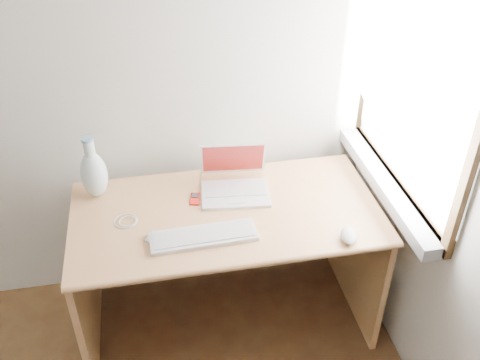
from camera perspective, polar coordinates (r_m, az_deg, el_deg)
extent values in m
cube|color=white|center=(2.26, 18.49, 10.86)|extent=(0.01, 0.90, 1.00)
cube|color=gray|center=(2.49, 15.12, -0.30)|extent=(0.10, 0.96, 0.06)
cube|color=white|center=(2.22, 16.87, 11.52)|extent=(0.02, 0.84, 0.92)
cube|color=tan|center=(2.37, -1.50, -3.53)|extent=(1.36, 0.68, 0.03)
cube|color=tan|center=(2.62, -16.12, -11.22)|extent=(0.03, 0.64, 0.69)
cube|color=tan|center=(2.76, 12.46, -7.65)|extent=(0.03, 0.64, 0.69)
cube|color=tan|center=(2.77, -2.54, -3.25)|extent=(1.30, 0.03, 0.45)
cube|color=white|center=(2.45, -0.49, -1.49)|extent=(0.33, 0.24, 0.01)
cube|color=white|center=(2.44, -0.50, -1.32)|extent=(0.29, 0.15, 0.00)
cube|color=white|center=(2.47, -0.95, 1.88)|extent=(0.31, 0.11, 0.20)
cube|color=maroon|center=(2.47, -0.95, 1.88)|extent=(0.29, 0.09, 0.17)
cube|color=white|center=(2.22, -3.92, -6.02)|extent=(0.45, 0.15, 0.02)
cube|color=white|center=(2.21, -3.94, -5.80)|extent=(0.41, 0.12, 0.00)
ellipsoid|color=white|center=(2.25, 11.54, -5.84)|extent=(0.10, 0.13, 0.04)
cube|color=#B8140C|center=(2.43, -4.85, -2.03)|extent=(0.06, 0.09, 0.01)
cube|color=black|center=(2.43, -4.86, -1.94)|extent=(0.04, 0.04, 0.00)
torus|color=white|center=(2.35, -12.09, -4.31)|extent=(0.13, 0.13, 0.01)
cube|color=white|center=(2.25, -9.43, -5.96)|extent=(0.06, 0.07, 0.01)
ellipsoid|color=white|center=(2.47, -15.28, 0.52)|extent=(0.12, 0.12, 0.22)
cylinder|color=white|center=(2.40, -15.79, 3.27)|extent=(0.05, 0.05, 0.09)
cylinder|color=#7CABC7|center=(2.38, -15.97, 4.20)|extent=(0.05, 0.05, 0.01)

